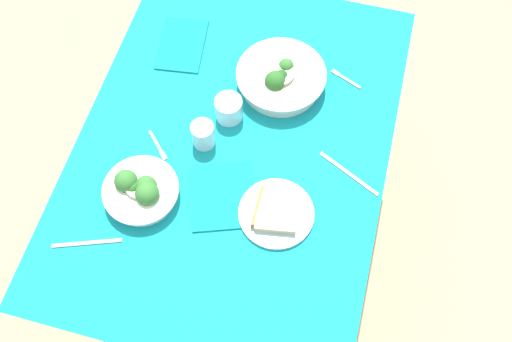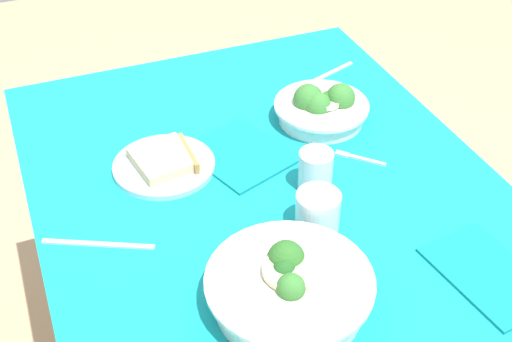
{
  "view_description": "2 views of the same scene",
  "coord_description": "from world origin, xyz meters",
  "views": [
    {
      "loc": [
        0.79,
        0.28,
        2.26
      ],
      "look_at": [
        0.08,
        0.09,
        0.79
      ],
      "focal_mm": 40.26,
      "sensor_mm": 36.0,
      "label": 1
    },
    {
      "loc": [
        -0.92,
        0.42,
        1.65
      ],
      "look_at": [
        0.09,
        0.01,
        0.79
      ],
      "focal_mm": 48.1,
      "sensor_mm": 36.0,
      "label": 2
    }
  ],
  "objects": [
    {
      "name": "napkin_folded_upper",
      "position": [
        0.17,
        0.02,
        0.78
      ],
      "size": [
        0.25,
        0.24,
        0.01
      ],
      "primitive_type": "cube",
      "rotation": [
        0.0,
        0.0,
        0.34
      ],
      "color": "#0F777D",
      "rests_on": "dining_table"
    },
    {
      "name": "water_glass_side",
      "position": [
        0.02,
        -0.09,
        0.82
      ],
      "size": [
        0.07,
        0.07,
        0.08
      ],
      "primitive_type": "cylinder",
      "color": "silver",
      "rests_on": "dining_table"
    },
    {
      "name": "table_knife_left",
      "position": [
        0.01,
        0.35,
        0.78
      ],
      "size": [
        0.1,
        0.19,
        0.0
      ],
      "primitive_type": "cube",
      "rotation": [
        0.0,
        0.0,
        1.11
      ],
      "color": "#B7B7BC",
      "rests_on": "dining_table"
    },
    {
      "name": "bread_side_plate",
      "position": [
        0.19,
        0.18,
        0.79
      ],
      "size": [
        0.21,
        0.21,
        0.04
      ],
      "color": "#99C6D1",
      "rests_on": "dining_table"
    },
    {
      "name": "broccoli_bowl_near",
      "position": [
        0.23,
        -0.2,
        0.81
      ],
      "size": [
        0.21,
        0.21,
        0.09
      ],
      "color": "white",
      "rests_on": "dining_table"
    },
    {
      "name": "broccoli_bowl_far",
      "position": [
        -0.24,
        0.08,
        0.81
      ],
      "size": [
        0.28,
        0.28,
        0.1
      ],
      "color": "silver",
      "rests_on": "dining_table"
    },
    {
      "name": "table_knife_right",
      "position": [
        0.4,
        -0.3,
        0.78
      ],
      "size": [
        0.07,
        0.18,
        0.0
      ],
      "primitive_type": "cube",
      "rotation": [
        0.0,
        0.0,
        1.92
      ],
      "color": "#B7B7BC",
      "rests_on": "dining_table"
    },
    {
      "name": "fork_by_near_bowl",
      "position": [
        0.07,
        -0.21,
        0.78
      ],
      "size": [
        0.09,
        0.08,
        0.0
      ],
      "rotation": [
        0.0,
        0.0,
        0.78
      ],
      "color": "#B7B7BC",
      "rests_on": "dining_table"
    },
    {
      "name": "water_glass_center",
      "position": [
        -0.09,
        -0.04,
        0.81
      ],
      "size": [
        0.08,
        0.08,
        0.08
      ],
      "primitive_type": "cylinder",
      "color": "silver",
      "rests_on": "dining_table"
    },
    {
      "name": "dining_table",
      "position": [
        0.0,
        0.0,
        0.64
      ],
      "size": [
        1.27,
        0.91,
        0.78
      ],
      "color": "teal",
      "rests_on": "ground_plane"
    },
    {
      "name": "napkin_folded_lower",
      "position": [
        -0.31,
        -0.26,
        0.78
      ],
      "size": [
        0.23,
        0.17,
        0.01
      ],
      "primitive_type": "cube",
      "rotation": [
        0.0,
        0.0,
        0.13
      ],
      "color": "#0F777D",
      "rests_on": "dining_table"
    }
  ]
}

